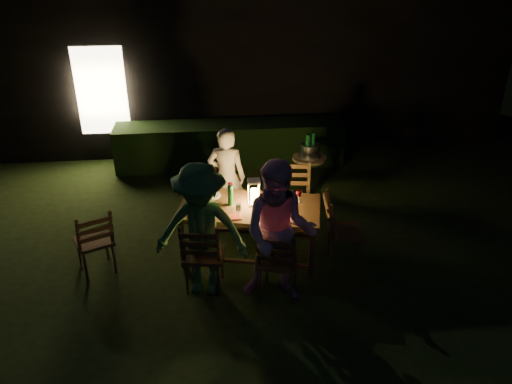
{
  "coord_description": "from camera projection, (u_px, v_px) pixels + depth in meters",
  "views": [
    {
      "loc": [
        -0.91,
        -4.95,
        3.86
      ],
      "look_at": [
        -0.31,
        0.93,
        0.82
      ],
      "focal_mm": 35.0,
      "sensor_mm": 36.0,
      "label": 1
    }
  ],
  "objects": [
    {
      "name": "garden_envelope",
      "position": [
        245.0,
        53.0,
        10.95
      ],
      "size": [
        40.0,
        40.0,
        3.2
      ],
      "color": "black",
      "rests_on": "ground"
    },
    {
      "name": "plate_far_right",
      "position": [
        286.0,
        200.0,
        6.59
      ],
      "size": [
        0.25,
        0.25,
        0.01
      ],
      "primitive_type": "cylinder",
      "color": "white",
      "rests_on": "dining_table"
    },
    {
      "name": "person_opp_left",
      "position": [
        201.0,
        231.0,
        5.73
      ],
      "size": [
        1.2,
        0.85,
        1.68
      ],
      "primitive_type": "imported",
      "rotation": [
        0.0,
        0.0,
        -0.23
      ],
      "color": "#366D39",
      "rests_on": "ground"
    },
    {
      "name": "wineglass_c",
      "position": [
        271.0,
        212.0,
        6.12
      ],
      "size": [
        0.06,
        0.06,
        0.18
      ],
      "primitive_type": null,
      "color": "#59070F",
      "rests_on": "dining_table"
    },
    {
      "name": "wineglass_e",
      "position": [
        238.0,
        211.0,
        6.15
      ],
      "size": [
        0.06,
        0.06,
        0.18
      ],
      "primitive_type": null,
      "color": "silver",
      "rests_on": "dining_table"
    },
    {
      "name": "chair_near_left",
      "position": [
        204.0,
        266.0,
        6.02
      ],
      "size": [
        0.54,
        0.57,
        1.03
      ],
      "rotation": [
        0.0,
        0.0,
        -0.18
      ],
      "color": "#433016",
      "rests_on": "ground"
    },
    {
      "name": "person_opp_right",
      "position": [
        279.0,
        233.0,
        5.61
      ],
      "size": [
        0.98,
        0.84,
        1.75
      ],
      "primitive_type": "imported",
      "rotation": [
        0.0,
        0.0,
        -0.23
      ],
      "color": "#D894B3",
      "rests_on": "ground"
    },
    {
      "name": "napkin_right",
      "position": [
        291.0,
        220.0,
        6.12
      ],
      "size": [
        0.18,
        0.14,
        0.01
      ],
      "primitive_type": "cube",
      "color": "red",
      "rests_on": "dining_table"
    },
    {
      "name": "person_house_side",
      "position": [
        227.0,
        177.0,
        7.22
      ],
      "size": [
        0.62,
        0.47,
        1.5
      ],
      "primitive_type": "imported",
      "rotation": [
        0.0,
        0.0,
        2.91
      ],
      "color": "beige",
      "rests_on": "ground"
    },
    {
      "name": "chair_far_right",
      "position": [
        294.0,
        210.0,
        7.27
      ],
      "size": [
        0.51,
        0.54,
        1.0
      ],
      "rotation": [
        0.0,
        0.0,
        2.99
      ],
      "color": "#433016",
      "rests_on": "ground"
    },
    {
      "name": "chair_far_left",
      "position": [
        227.0,
        207.0,
        7.39
      ],
      "size": [
        0.5,
        0.52,
        0.92
      ],
      "rotation": [
        0.0,
        0.0,
        2.92
      ],
      "color": "#433016",
      "rests_on": "ground"
    },
    {
      "name": "chair_spare",
      "position": [
        96.0,
        252.0,
        6.32
      ],
      "size": [
        0.59,
        0.61,
        0.98
      ],
      "rotation": [
        0.0,
        0.0,
        0.43
      ],
      "color": "#433016",
      "rests_on": "ground"
    },
    {
      "name": "plate_near_left",
      "position": [
        204.0,
        211.0,
        6.31
      ],
      "size": [
        0.25,
        0.25,
        0.01
      ],
      "primitive_type": "cylinder",
      "color": "white",
      "rests_on": "dining_table"
    },
    {
      "name": "plate_far_left",
      "position": [
        211.0,
        195.0,
        6.7
      ],
      "size": [
        0.25,
        0.25,
        0.01
      ],
      "primitive_type": "cylinder",
      "color": "white",
      "rests_on": "dining_table"
    },
    {
      "name": "ice_bucket",
      "position": [
        310.0,
        151.0,
        7.87
      ],
      "size": [
        0.3,
        0.3,
        0.22
      ],
      "primitive_type": "cylinder",
      "color": "#A5A8AD",
      "rests_on": "side_table"
    },
    {
      "name": "wineglass_a",
      "position": [
        230.0,
        189.0,
        6.69
      ],
      "size": [
        0.06,
        0.06,
        0.18
      ],
      "primitive_type": null,
      "color": "#59070F",
      "rests_on": "dining_table"
    },
    {
      "name": "lantern",
      "position": [
        254.0,
        194.0,
        6.41
      ],
      "size": [
        0.16,
        0.16,
        0.35
      ],
      "color": "white",
      "rests_on": "dining_table"
    },
    {
      "name": "bottle_table",
      "position": [
        230.0,
        195.0,
        6.41
      ],
      "size": [
        0.07,
        0.07,
        0.28
      ],
      "primitive_type": "cylinder",
      "color": "#0F471E",
      "rests_on": "dining_table"
    },
    {
      "name": "dining_table",
      "position": [
        250.0,
        211.0,
        6.48
      ],
      "size": [
        1.96,
        1.28,
        0.75
      ],
      "rotation": [
        0.0,
        0.0,
        -0.23
      ],
      "color": "#433016",
      "rests_on": "ground"
    },
    {
      "name": "chair_near_right",
      "position": [
        278.0,
        273.0,
        5.92
      ],
      "size": [
        0.57,
        0.59,
        0.99
      ],
      "rotation": [
        0.0,
        0.0,
        -0.34
      ],
      "color": "#433016",
      "rests_on": "ground"
    },
    {
      "name": "wineglass_b",
      "position": [
        193.0,
        201.0,
        6.38
      ],
      "size": [
        0.06,
        0.06,
        0.18
      ],
      "primitive_type": null,
      "color": "#59070F",
      "rests_on": "dining_table"
    },
    {
      "name": "plate_near_right",
      "position": [
        283.0,
        216.0,
        6.2
      ],
      "size": [
        0.25,
        0.25,
        0.01
      ],
      "primitive_type": "cylinder",
      "color": "white",
      "rests_on": "dining_table"
    },
    {
      "name": "napkin_left",
      "position": [
        234.0,
        217.0,
        6.18
      ],
      "size": [
        0.18,
        0.14,
        0.01
      ],
      "primitive_type": "cube",
      "color": "red",
      "rests_on": "dining_table"
    },
    {
      "name": "phone",
      "position": [
        197.0,
        214.0,
        6.25
      ],
      "size": [
        0.14,
        0.07,
        0.01
      ],
      "primitive_type": "cube",
      "color": "black",
      "rests_on": "dining_table"
    },
    {
      "name": "chair_end",
      "position": [
        343.0,
        242.0,
        6.51
      ],
      "size": [
        0.52,
        0.49,
        1.0
      ],
      "rotation": [
        0.0,
        0.0,
        -1.67
      ],
      "color": "#433016",
      "rests_on": "ground"
    },
    {
      "name": "wineglass_d",
      "position": [
        299.0,
        196.0,
        6.5
      ],
      "size": [
        0.06,
        0.06,
        0.18
      ],
      "primitive_type": null,
      "color": "#59070F",
      "rests_on": "dining_table"
    },
    {
      "name": "bottle_bucket_a",
      "position": [
        307.0,
        149.0,
        7.81
      ],
      "size": [
        0.07,
        0.07,
        0.32
      ],
      "primitive_type": "cylinder",
      "color": "#0F471E",
      "rests_on": "side_table"
    },
    {
      "name": "bottle_bucket_b",
      "position": [
        313.0,
        147.0,
        7.89
      ],
      "size": [
        0.07,
        0.07,
        0.32
      ],
      "primitive_type": "cylinder",
      "color": "#0F471E",
      "rests_on": "side_table"
    },
    {
      "name": "side_table",
      "position": [
        309.0,
        162.0,
        7.96
      ],
      "size": [
        0.55,
        0.55,
        0.73
      ],
      "color": "olive",
      "rests_on": "ground"
    }
  ]
}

